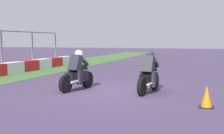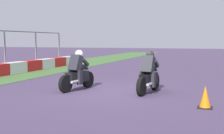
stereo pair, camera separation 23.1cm
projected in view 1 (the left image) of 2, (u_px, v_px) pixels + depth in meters
ground_plane at (110, 92)px, 11.21m from camera, size 120.00×120.00×0.00m
rider_lane_a at (149, 75)px, 10.92m from camera, size 2.04×0.58×1.51m
rider_lane_b at (77, 74)px, 11.50m from camera, size 2.03×0.62×1.51m
traffic_cone at (207, 97)px, 8.53m from camera, size 0.40×0.40×0.62m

